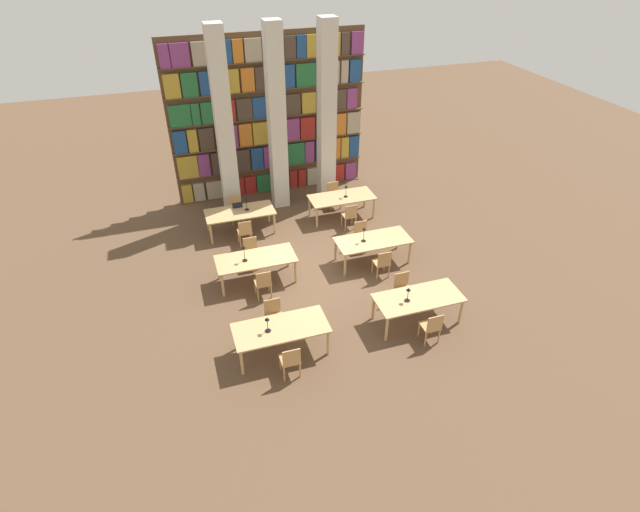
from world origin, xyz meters
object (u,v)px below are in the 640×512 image
reading_table_1 (418,299)px  chair_2 (432,326)px  reading_table_4 (240,213)px  reading_table_0 (281,330)px  reading_table_5 (342,199)px  pillar_center (277,121)px  reading_table_3 (373,242)px  chair_3 (403,288)px  chair_5 (251,252)px  chair_6 (382,263)px  desk_lamp_2 (244,251)px  desk_lamp_5 (346,189)px  desk_lamp_1 (408,292)px  desk_lamp_4 (246,202)px  chair_7 (362,235)px  chair_10 (350,215)px  desk_lamp_3 (364,232)px  chair_1 (274,315)px  chair_11 (334,194)px  chair_8 (245,231)px  laptop (237,206)px  pillar_right (327,116)px  chair_0 (290,360)px  pillar_left (224,127)px  chair_9 (236,208)px  chair_4 (263,283)px  desk_lamp_0 (267,322)px

reading_table_1 → chair_2: 0.80m
reading_table_4 → reading_table_1: bearing=-58.8°
reading_table_0 → reading_table_5: (3.49, 5.54, 0.00)m
pillar_center → reading_table_1: (1.71, -7.05, -2.32)m
reading_table_0 → reading_table_3: (3.44, 2.76, 0.00)m
chair_3 → chair_5: (-3.40, 2.88, 0.00)m
reading_table_1 → chair_6: chair_6 is taller
pillar_center → desk_lamp_2: size_ratio=12.64×
desk_lamp_5 → desk_lamp_1: bearing=-94.9°
reading_table_0 → desk_lamp_4: bearing=86.7°
chair_7 → chair_10: 1.23m
reading_table_3 → desk_lamp_3: bearing=177.4°
chair_1 → desk_lamp_3: bearing=-147.4°
chair_7 → reading_table_5: (0.09, 2.00, 0.21)m
chair_11 → pillar_center: bearing=-23.7°
reading_table_1 → desk_lamp_3: size_ratio=4.77×
chair_8 → desk_lamp_4: bearing=73.0°
pillar_center → laptop: 3.02m
chair_2 → reading_table_3: 3.53m
chair_6 → desk_lamp_4: bearing=130.3°
pillar_right → desk_lamp_4: (-3.13, -1.43, -1.98)m
chair_0 → desk_lamp_4: size_ratio=2.25×
reading_table_4 → chair_11: 3.48m
chair_7 → desk_lamp_3: 0.99m
chair_0 → chair_1: same height
pillar_left → laptop: size_ratio=18.75×
chair_5 → desk_lamp_5: desk_lamp_5 is taller
chair_9 → reading_table_5: bearing=166.4°
desk_lamp_3 → chair_9: bearing=130.5°
chair_4 → chair_8: (0.03, 2.70, 0.00)m
chair_4 → chair_5: same height
desk_lamp_0 → reading_table_4: size_ratio=0.18×
reading_table_0 → chair_8: 4.83m
reading_table_0 → chair_2: size_ratio=2.46×
chair_6 → reading_table_4: size_ratio=0.41×
desk_lamp_5 → pillar_right: bearing=95.7°
pillar_left → chair_5: 4.23m
chair_2 → desk_lamp_4: (-3.12, 6.39, 0.54)m
reading_table_1 → desk_lamp_3: 2.81m
reading_table_4 → chair_8: chair_8 is taller
pillar_right → chair_1: size_ratio=6.82×
reading_table_1 → reading_table_5: bearing=89.8°
desk_lamp_2 → desk_lamp_5: size_ratio=1.13×
chair_9 → desk_lamp_5: size_ratio=2.10×
chair_1 → desk_lamp_5: bearing=-127.4°
chair_0 → desk_lamp_2: bearing=94.4°
chair_4 → desk_lamp_2: size_ratio=1.85×
laptop → pillar_center: bearing=-145.2°
chair_4 → chair_8: bearing=89.3°
chair_0 → chair_3: bearing=24.3°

